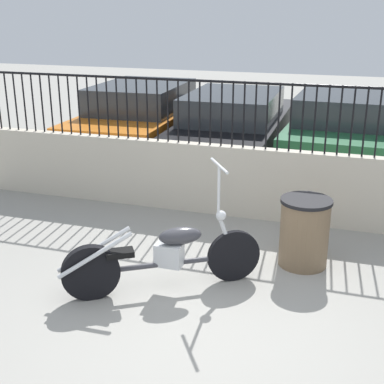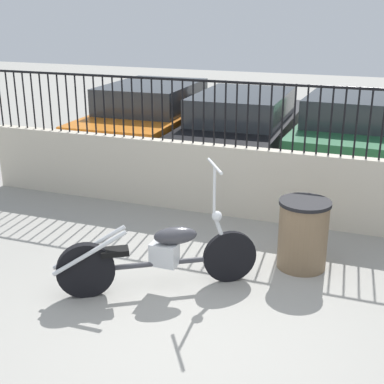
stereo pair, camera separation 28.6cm
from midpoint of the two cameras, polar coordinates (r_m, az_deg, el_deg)
ground_plane at (r=5.16m, az=-1.07°, el=-13.93°), size 40.00×40.00×0.00m
low_wall at (r=7.43m, az=5.99°, el=0.90°), size 8.70×0.18×1.00m
fence_railing at (r=7.17m, az=6.29°, el=9.01°), size 8.70×0.04×0.89m
motorcycle_dark_grey at (r=5.55m, az=-5.31°, el=-6.88°), size 1.86×1.25×1.33m
trash_bin at (r=6.16m, az=10.59°, el=-4.24°), size 0.58×0.58×0.80m
car_orange at (r=10.86m, az=-5.76°, el=7.88°), size 1.89×4.65×1.40m
car_black at (r=10.02m, az=3.72°, el=6.87°), size 1.82×4.58×1.36m
car_green at (r=10.03m, az=15.41°, el=6.30°), size 2.02×4.09×1.38m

